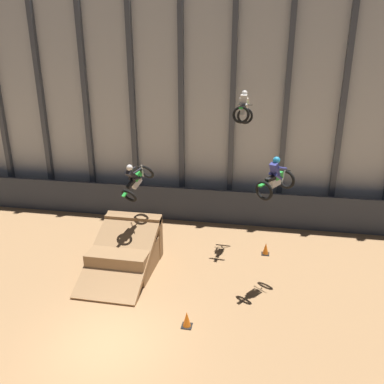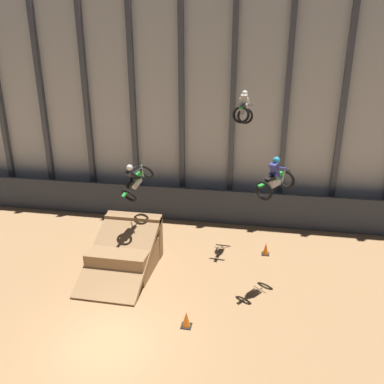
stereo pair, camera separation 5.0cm
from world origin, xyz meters
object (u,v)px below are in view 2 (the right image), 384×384
(rider_bike_left_air, at_px, (136,180))
(dirt_ramp, at_px, (127,251))
(rider_bike_right_air, at_px, (275,179))
(traffic_cone_arena_edge, at_px, (266,249))
(rider_bike_center_air, at_px, (244,110))
(traffic_cone_near_ramp, at_px, (186,319))

(rider_bike_left_air, bearing_deg, dirt_ramp, -103.36)
(rider_bike_right_air, bearing_deg, rider_bike_left_air, -154.56)
(traffic_cone_arena_edge, bearing_deg, rider_bike_right_air, -88.09)
(rider_bike_center_air, distance_m, traffic_cone_near_ramp, 9.03)
(dirt_ramp, distance_m, traffic_cone_near_ramp, 4.85)
(rider_bike_right_air, relative_size, traffic_cone_near_ramp, 2.94)
(rider_bike_center_air, bearing_deg, rider_bike_right_air, -62.67)
(rider_bike_center_air, relative_size, rider_bike_right_air, 1.03)
(rider_bike_center_air, bearing_deg, traffic_cone_near_ramp, -96.82)
(dirt_ramp, relative_size, traffic_cone_arena_edge, 7.12)
(rider_bike_center_air, xyz_separation_m, traffic_cone_arena_edge, (1.36, -0.75, -6.25))
(rider_bike_left_air, height_order, traffic_cone_near_ramp, rider_bike_left_air)
(rider_bike_left_air, bearing_deg, rider_bike_center_air, 51.29)
(rider_bike_center_air, relative_size, traffic_cone_arena_edge, 3.04)
(dirt_ramp, xyz_separation_m, rider_bike_left_air, (0.39, 0.55, 3.09))
(dirt_ramp, bearing_deg, rider_bike_center_air, 32.49)
(rider_bike_right_air, xyz_separation_m, traffic_cone_arena_edge, (-0.09, 2.64, -4.21))
(rider_bike_left_air, relative_size, traffic_cone_arena_edge, 3.19)
(rider_bike_left_air, xyz_separation_m, traffic_cone_arena_edge, (5.60, 1.64, -3.54))
(traffic_cone_near_ramp, bearing_deg, dirt_ramp, 134.35)
(rider_bike_left_air, xyz_separation_m, traffic_cone_near_ramp, (2.98, -4.00, -3.54))
(traffic_cone_near_ramp, bearing_deg, rider_bike_right_air, 48.02)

